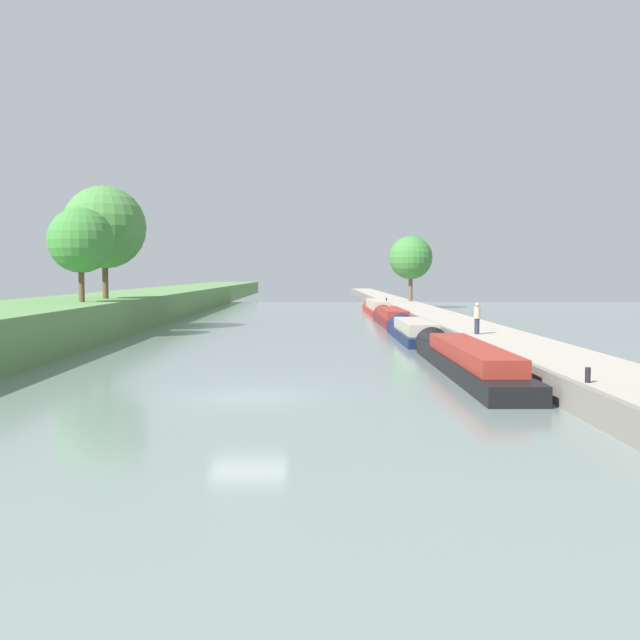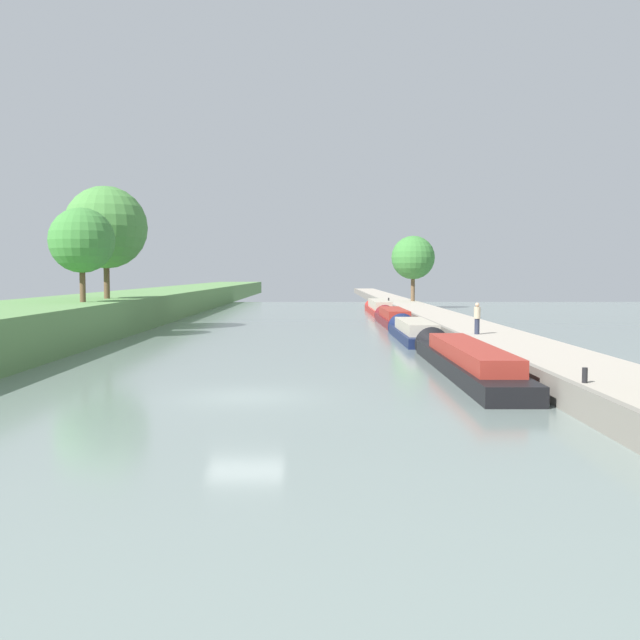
{
  "view_description": "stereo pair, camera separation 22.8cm",
  "coord_description": "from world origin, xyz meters",
  "px_view_note": "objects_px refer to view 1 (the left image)",
  "views": [
    {
      "loc": [
        2.23,
        -23.86,
        4.07
      ],
      "look_at": [
        2.51,
        24.12,
        1.0
      ],
      "focal_mm": 41.04,
      "sensor_mm": 36.0,
      "label": 1
    },
    {
      "loc": [
        2.46,
        -23.86,
        4.07
      ],
      "look_at": [
        2.51,
        24.12,
        1.0
      ],
      "focal_mm": 41.04,
      "sensor_mm": 36.0,
      "label": 2
    }
  ],
  "objects_px": {
    "narrowboat_navy": "(412,331)",
    "person_walking": "(477,318)",
    "narrowboat_red": "(376,308)",
    "narrowboat_black": "(463,359)",
    "mooring_bollard_near": "(588,375)",
    "narrowboat_maroon": "(391,317)",
    "mooring_bollard_far": "(386,300)"
  },
  "relations": [
    {
      "from": "narrowboat_red",
      "to": "mooring_bollard_far",
      "type": "xyz_separation_m",
      "value": [
        1.81,
        8.21,
        0.53
      ]
    },
    {
      "from": "narrowboat_red",
      "to": "person_walking",
      "type": "distance_m",
      "value": 35.77
    },
    {
      "from": "narrowboat_maroon",
      "to": "narrowboat_red",
      "type": "xyz_separation_m",
      "value": [
        0.09,
        15.09,
        0.06
      ]
    },
    {
      "from": "narrowboat_navy",
      "to": "person_walking",
      "type": "distance_m",
      "value": 7.66
    },
    {
      "from": "narrowboat_red",
      "to": "person_walking",
      "type": "relative_size",
      "value": 10.09
    },
    {
      "from": "narrowboat_maroon",
      "to": "mooring_bollard_far",
      "type": "bearing_deg",
      "value": 85.34
    },
    {
      "from": "narrowboat_navy",
      "to": "mooring_bollard_near",
      "type": "xyz_separation_m",
      "value": [
        1.96,
        -24.19,
        0.62
      ]
    },
    {
      "from": "person_walking",
      "to": "mooring_bollard_near",
      "type": "xyz_separation_m",
      "value": [
        -0.52,
        -17.06,
        -0.65
      ]
    },
    {
      "from": "narrowboat_red",
      "to": "mooring_bollard_far",
      "type": "bearing_deg",
      "value": 77.58
    },
    {
      "from": "mooring_bollard_far",
      "to": "mooring_bollard_near",
      "type": "bearing_deg",
      "value": -90.0
    },
    {
      "from": "narrowboat_maroon",
      "to": "mooring_bollard_far",
      "type": "height_order",
      "value": "mooring_bollard_far"
    },
    {
      "from": "narrowboat_navy",
      "to": "narrowboat_red",
      "type": "relative_size",
      "value": 0.74
    },
    {
      "from": "narrowboat_red",
      "to": "person_walking",
      "type": "xyz_separation_m",
      "value": [
        2.32,
        -35.67,
        1.18
      ]
    },
    {
      "from": "narrowboat_navy",
      "to": "mooring_bollard_far",
      "type": "distance_m",
      "value": 36.8
    },
    {
      "from": "narrowboat_navy",
      "to": "narrowboat_red",
      "type": "bearing_deg",
      "value": 89.69
    },
    {
      "from": "person_walking",
      "to": "mooring_bollard_far",
      "type": "relative_size",
      "value": 3.69
    },
    {
      "from": "narrowboat_navy",
      "to": "narrowboat_red",
      "type": "height_order",
      "value": "narrowboat_red"
    },
    {
      "from": "mooring_bollard_near",
      "to": "narrowboat_black",
      "type": "bearing_deg",
      "value": 101.33
    },
    {
      "from": "narrowboat_maroon",
      "to": "person_walking",
      "type": "bearing_deg",
      "value": -83.31
    },
    {
      "from": "narrowboat_black",
      "to": "mooring_bollard_near",
      "type": "relative_size",
      "value": 37.19
    },
    {
      "from": "narrowboat_maroon",
      "to": "mooring_bollard_far",
      "type": "relative_size",
      "value": 30.45
    },
    {
      "from": "narrowboat_black",
      "to": "narrowboat_maroon",
      "type": "bearing_deg",
      "value": 90.18
    },
    {
      "from": "mooring_bollard_near",
      "to": "mooring_bollard_far",
      "type": "distance_m",
      "value": 60.94
    },
    {
      "from": "narrowboat_maroon",
      "to": "narrowboat_black",
      "type": "bearing_deg",
      "value": -89.82
    },
    {
      "from": "narrowboat_navy",
      "to": "mooring_bollard_far",
      "type": "bearing_deg",
      "value": 86.94
    },
    {
      "from": "narrowboat_black",
      "to": "narrowboat_red",
      "type": "relative_size",
      "value": 1.0
    },
    {
      "from": "narrowboat_black",
      "to": "mooring_bollard_near",
      "type": "bearing_deg",
      "value": -78.67
    },
    {
      "from": "narrowboat_maroon",
      "to": "narrowboat_red",
      "type": "height_order",
      "value": "narrowboat_red"
    },
    {
      "from": "narrowboat_black",
      "to": "person_walking",
      "type": "xyz_separation_m",
      "value": [
        2.32,
        8.03,
        1.22
      ]
    },
    {
      "from": "narrowboat_navy",
      "to": "narrowboat_maroon",
      "type": "height_order",
      "value": "narrowboat_maroon"
    },
    {
      "from": "narrowboat_maroon",
      "to": "person_walking",
      "type": "relative_size",
      "value": 8.26
    },
    {
      "from": "person_walking",
      "to": "narrowboat_red",
      "type": "bearing_deg",
      "value": 93.73
    }
  ]
}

